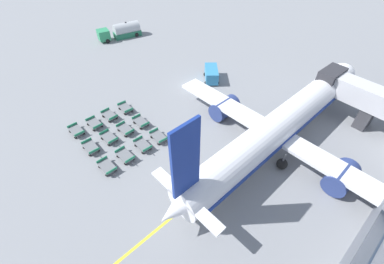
{
  "coord_description": "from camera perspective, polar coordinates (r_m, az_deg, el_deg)",
  "views": [
    {
      "loc": [
        27.43,
        -25.67,
        24.29
      ],
      "look_at": [
        10.57,
        -10.01,
        2.81
      ],
      "focal_mm": 24.0,
      "sensor_mm": 36.0,
      "label": 1
    }
  ],
  "objects": [
    {
      "name": "ground_plane",
      "position": [
        44.73,
        0.19,
        10.14
      ],
      "size": [
        500.0,
        500.0,
        0.0
      ],
      "primitive_type": "plane",
      "color": "gray"
    },
    {
      "name": "airplane",
      "position": [
        33.61,
        18.86,
        1.19
      ],
      "size": [
        31.56,
        37.83,
        12.82
      ],
      "color": "white",
      "rests_on": "ground_plane"
    },
    {
      "name": "fuel_tanker_secondary",
      "position": [
        64.38,
        -15.16,
        20.81
      ],
      "size": [
        4.79,
        9.86,
        3.32
      ],
      "color": "#2D8C5B",
      "rests_on": "ground_plane"
    },
    {
      "name": "service_van",
      "position": [
        45.95,
        4.33,
        12.73
      ],
      "size": [
        4.75,
        4.56,
        2.21
      ],
      "color": "teal",
      "rests_on": "ground_plane"
    },
    {
      "name": "baggage_dolly_row_near_col_a",
      "position": [
        38.52,
        -24.3,
        0.25
      ],
      "size": [
        3.12,
        1.56,
        0.92
      ],
      "color": "slate",
      "rests_on": "ground_plane"
    },
    {
      "name": "baggage_dolly_row_near_col_b",
      "position": [
        35.34,
        -21.57,
        -3.19
      ],
      "size": [
        3.14,
        1.61,
        0.92
      ],
      "color": "slate",
      "rests_on": "ground_plane"
    },
    {
      "name": "baggage_dolly_row_near_col_c",
      "position": [
        32.4,
        -18.33,
        -7.32
      ],
      "size": [
        3.13,
        1.57,
        0.92
      ],
      "color": "slate",
      "rests_on": "ground_plane"
    },
    {
      "name": "baggage_dolly_row_mid_a_col_a",
      "position": [
        38.76,
        -20.86,
        1.76
      ],
      "size": [
        3.12,
        1.57,
        0.92
      ],
      "color": "slate",
      "rests_on": "ground_plane"
    },
    {
      "name": "baggage_dolly_row_mid_a_col_b",
      "position": [
        35.88,
        -17.97,
        -1.2
      ],
      "size": [
        3.14,
        1.6,
        0.92
      ],
      "color": "slate",
      "rests_on": "ground_plane"
    },
    {
      "name": "baggage_dolly_row_mid_a_col_c",
      "position": [
        32.96,
        -14.61,
        -5.13
      ],
      "size": [
        3.14,
        1.6,
        0.92
      ],
      "color": "slate",
      "rests_on": "ground_plane"
    },
    {
      "name": "baggage_dolly_row_mid_b_col_a",
      "position": [
        39.52,
        -17.85,
        3.55
      ],
      "size": [
        3.15,
        1.62,
        0.92
      ],
      "color": "slate",
      "rests_on": "ground_plane"
    },
    {
      "name": "baggage_dolly_row_mid_b_col_b",
      "position": [
        36.5,
        -14.58,
        0.59
      ],
      "size": [
        3.14,
        1.6,
        0.92
      ],
      "color": "slate",
      "rests_on": "ground_plane"
    },
    {
      "name": "baggage_dolly_row_mid_b_col_c",
      "position": [
        33.75,
        -10.87,
        -2.88
      ],
      "size": [
        3.15,
        1.62,
        0.92
      ],
      "color": "slate",
      "rests_on": "ground_plane"
    },
    {
      "name": "baggage_dolly_row_far_col_a",
      "position": [
        40.27,
        -14.56,
        5.17
      ],
      "size": [
        3.16,
        1.67,
        0.92
      ],
      "color": "slate",
      "rests_on": "ground_plane"
    },
    {
      "name": "baggage_dolly_row_far_col_b",
      "position": [
        37.21,
        -11.31,
        2.21
      ],
      "size": [
        3.14,
        1.61,
        0.92
      ],
      "color": "slate",
      "rests_on": "ground_plane"
    },
    {
      "name": "baggage_dolly_row_far_col_c",
      "position": [
        34.54,
        -7.43,
        -1.05
      ],
      "size": [
        3.16,
        1.67,
        0.92
      ],
      "color": "slate",
      "rests_on": "ground_plane"
    },
    {
      "name": "stand_guidance_stripe",
      "position": [
        31.26,
        8.04,
        -8.55
      ],
      "size": [
        0.51,
        37.64,
        0.01
      ],
      "color": "yellow",
      "rests_on": "ground_plane"
    }
  ]
}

